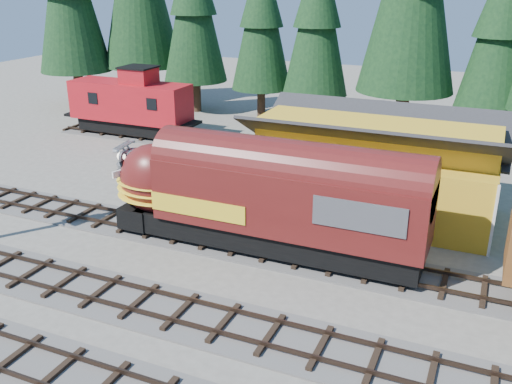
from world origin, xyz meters
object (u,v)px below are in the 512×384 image
at_px(locomotive, 255,201).
at_px(pickup_truck_a, 200,178).
at_px(caboose, 131,104).
at_px(depot, 374,158).
at_px(pickup_truck_b, 169,161).

height_order(locomotive, pickup_truck_a, locomotive).
relative_size(locomotive, caboose, 1.56).
distance_m(depot, pickup_truck_b, 12.89).
height_order(pickup_truck_a, pickup_truck_b, pickup_truck_b).
bearing_deg(caboose, pickup_truck_a, -39.17).
height_order(depot, pickup_truck_a, depot).
distance_m(depot, pickup_truck_a, 9.82).
distance_m(pickup_truck_a, pickup_truck_b, 3.68).
xyz_separation_m(locomotive, pickup_truck_b, (-8.92, 7.13, -1.44)).
bearing_deg(depot, pickup_truck_a, -172.73).
height_order(caboose, pickup_truck_b, caboose).
relative_size(depot, pickup_truck_a, 1.91).
xyz_separation_m(depot, caboose, (-20.23, 7.50, -0.50)).
xyz_separation_m(pickup_truck_a, pickup_truck_b, (-3.18, 1.85, 0.00)).
height_order(locomotive, caboose, caboose).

